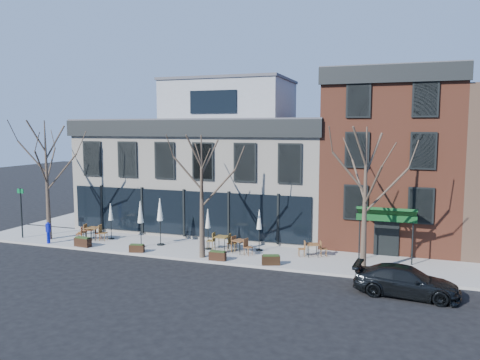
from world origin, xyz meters
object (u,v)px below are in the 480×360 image
(umbrella_0, at_px, (111,214))
(call_box, at_px, (48,232))
(cafe_set_0, at_px, (89,233))
(parked_sedan, at_px, (406,281))

(umbrella_0, bearing_deg, call_box, -143.44)
(call_box, xyz_separation_m, cafe_set_0, (1.85, 1.65, -0.30))
(call_box, height_order, umbrella_0, umbrella_0)
(umbrella_0, bearing_deg, cafe_set_0, -152.05)
(parked_sedan, height_order, call_box, call_box)
(cafe_set_0, xyz_separation_m, umbrella_0, (1.30, 0.69, 1.28))
(parked_sedan, relative_size, cafe_set_0, 2.78)
(cafe_set_0, bearing_deg, umbrella_0, 27.95)
(parked_sedan, distance_m, cafe_set_0, 20.26)
(call_box, bearing_deg, parked_sedan, -5.31)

